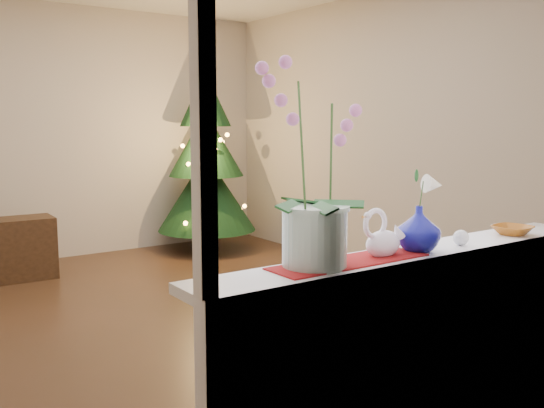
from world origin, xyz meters
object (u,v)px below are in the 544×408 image
(orchid_pot, at_px, (315,165))
(paperweight, at_px, (461,238))
(swan, at_px, (383,233))
(blue_vase, at_px, (419,225))
(xmas_tree, at_px, (206,162))
(side_table, at_px, (10,250))
(amber_dish, at_px, (512,231))

(orchid_pot, relative_size, paperweight, 11.16)
(orchid_pot, distance_m, paperweight, 0.87)
(swan, relative_size, blue_vase, 1.01)
(blue_vase, bearing_deg, xmas_tree, 72.64)
(paperweight, bearing_deg, orchid_pot, 175.82)
(xmas_tree, relative_size, side_table, 2.64)
(amber_dish, xyz_separation_m, xmas_tree, (0.68, 4.34, 0.08))
(swan, xyz_separation_m, xmas_tree, (1.55, 4.32, 0.00))
(swan, height_order, amber_dish, swan)
(amber_dish, bearing_deg, side_table, 109.33)
(swan, distance_m, amber_dish, 0.88)
(paperweight, height_order, xmas_tree, xmas_tree)
(amber_dish, bearing_deg, orchid_pot, 178.27)
(orchid_pot, height_order, xmas_tree, xmas_tree)
(blue_vase, bearing_deg, side_table, 100.79)
(paperweight, distance_m, amber_dish, 0.42)
(side_table, bearing_deg, swan, -79.73)
(paperweight, relative_size, amber_dish, 0.44)
(blue_vase, height_order, xmas_tree, xmas_tree)
(paperweight, bearing_deg, xmas_tree, 75.80)
(blue_vase, height_order, paperweight, blue_vase)
(swan, xyz_separation_m, amber_dish, (0.87, -0.02, -0.08))
(blue_vase, bearing_deg, amber_dish, -0.44)
(orchid_pot, xyz_separation_m, amber_dish, (1.22, -0.04, -0.37))
(blue_vase, bearing_deg, paperweight, -6.00)
(blue_vase, relative_size, side_table, 0.29)
(blue_vase, distance_m, side_table, 4.34)
(paperweight, distance_m, xmas_tree, 4.50)
(swan, xyz_separation_m, blue_vase, (0.20, -0.01, 0.02))
(orchid_pot, bearing_deg, xmas_tree, 66.19)
(xmas_tree, height_order, side_table, xmas_tree)
(amber_dish, bearing_deg, xmas_tree, 81.08)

